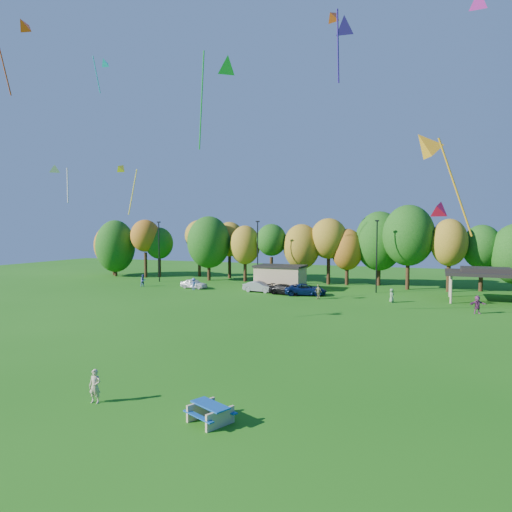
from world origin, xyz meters
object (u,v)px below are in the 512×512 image
at_px(picnic_table, 210,412).
at_px(car_b, 259,287).
at_px(kite_flyer, 95,386).
at_px(car_c, 306,290).
at_px(car_d, 285,289).
at_px(car_a, 194,284).

distance_m(picnic_table, car_b, 38.89).
xyz_separation_m(kite_flyer, car_c, (-0.14, 36.45, -0.08)).
xyz_separation_m(car_c, car_d, (-2.45, -0.31, -0.07)).
height_order(kite_flyer, car_c, kite_flyer).
relative_size(car_a, car_c, 0.74).
bearing_deg(kite_flyer, car_a, 103.77).
relative_size(kite_flyer, car_b, 0.38).
xyz_separation_m(picnic_table, car_a, (-21.73, 37.03, 0.19)).
distance_m(kite_flyer, car_d, 36.24).
bearing_deg(picnic_table, kite_flyer, -154.78).
bearing_deg(car_d, kite_flyer, -164.41).
bearing_deg(kite_flyer, picnic_table, -8.51).
bearing_deg(picnic_table, car_c, 123.86).
bearing_deg(picnic_table, car_b, 132.78).
relative_size(kite_flyer, car_c, 0.31).
bearing_deg(car_c, car_d, 81.79).
distance_m(car_b, car_c, 6.23).
bearing_deg(car_d, car_a, 97.30).
bearing_deg(car_a, kite_flyer, -152.11).
bearing_deg(car_d, car_b, 88.81).
relative_size(picnic_table, kite_flyer, 1.43).
bearing_deg(car_d, car_c, -71.27).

